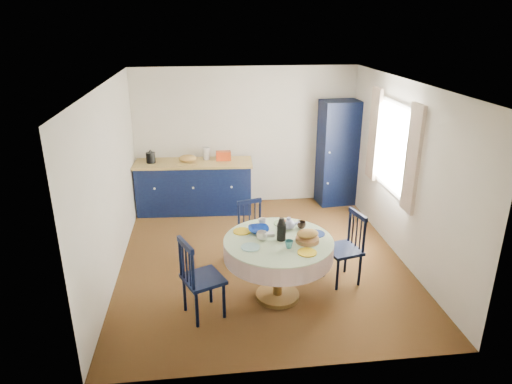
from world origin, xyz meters
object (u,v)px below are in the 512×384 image
Objects in this scene: pantry_cabinet at (338,153)px; cobalt_bowl at (259,230)px; dining_table at (279,249)px; chair_far at (253,232)px; kitchen_counter at (194,186)px; chair_left at (200,278)px; mug_c at (301,225)px; mug_a at (262,236)px; mug_b at (289,244)px; mug_d at (262,222)px; chair_right at (346,247)px.

cobalt_bowl is (-1.80, -2.76, -0.13)m from pantry_cabinet.
dining_table is 1.48× the size of chair_far.
kitchen_counter is 3.16m from chair_left.
chair_far is (0.75, 1.22, -0.05)m from chair_left.
kitchen_counter is 1.59× the size of dining_table.
chair_left is at bearing -156.81° from mug_c.
pantry_cabinet reaches higher than mug_a.
pantry_cabinet is at bearing 58.99° from mug_a.
pantry_cabinet is 7.46× the size of cobalt_bowl.
mug_a is 1.29× the size of mug_b.
mug_c is at bearing -65.77° from chair_far.
kitchen_counter is 3.33m from mug_b.
cobalt_bowl is at bearing 132.86° from dining_table.
cobalt_bowl is at bearing 123.29° from mug_b.
kitchen_counter is 2.67m from mug_d.
chair_right is (-0.65, -2.71, -0.47)m from pantry_cabinet.
mug_a is at bearing -90.71° from chair_right.
mug_c is at bearing 5.62° from cobalt_bowl.
pantry_cabinet is 1.46× the size of dining_table.
mug_b is at bearing -66.96° from kitchen_counter.
dining_table is 0.27m from mug_a.
dining_table is at bearing -123.30° from pantry_cabinet.
mug_c is at bearing 26.12° from mug_a.
mug_b is at bearing -91.04° from chair_far.
dining_table reaches higher than chair_right.
pantry_cabinet is 19.33× the size of mug_b.
dining_table is at bearing -47.14° from cobalt_bowl.
mug_d is (0.05, 0.38, -0.00)m from mug_a.
mug_b is at bearing -40.83° from mug_a.
mug_a is at bearing -126.48° from pantry_cabinet.
mug_a is 0.37m from mug_b.
chair_far reaches higher than mug_b.
dining_table is 0.28m from mug_b.
pantry_cabinet is 3.55m from mug_b.
chair_left is at bearing -136.33° from chair_far.
mug_c is (0.25, 0.50, -0.00)m from mug_b.
mug_b is (1.12, -3.11, 0.37)m from kitchen_counter.
dining_table is 1.37× the size of chair_right.
dining_table is 0.36m from cobalt_bowl.
mug_c is (-1.25, -2.71, -0.12)m from pantry_cabinet.
mug_d reaches higher than mug_b.
kitchen_counter is 1.09× the size of pantry_cabinet.
chair_right reaches higher than mug_d.
chair_right is (1.14, -0.67, 0.03)m from chair_far.
mug_b is (0.29, -1.17, 0.39)m from chair_far.
chair_left is at bearing -164.64° from dining_table.
mug_c is (1.37, -2.61, 0.37)m from kitchen_counter.
kitchen_counter reaches higher than chair_left.
dining_table is at bearing -86.48° from chair_right.
mug_b is at bearing -120.57° from pantry_cabinet.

